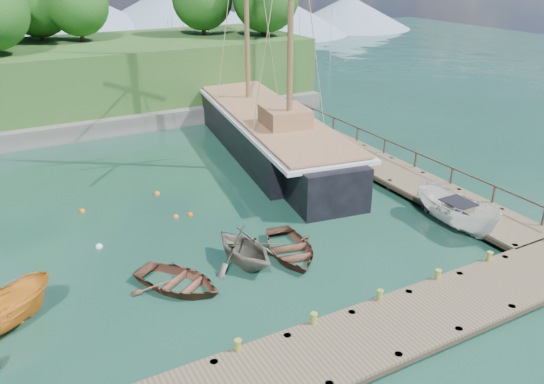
{
  "coord_description": "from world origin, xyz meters",
  "views": [
    {
      "loc": [
        -9.72,
        -18.0,
        12.66
      ],
      "look_at": [
        1.75,
        3.11,
        2.0
      ],
      "focal_mm": 35.0,
      "sensor_mm": 36.0,
      "label": 1
    }
  ],
  "objects_px": {
    "rowboat_1": "(244,264)",
    "schooner": "(267,134)",
    "rowboat_2": "(290,255)",
    "rowboat_0": "(179,288)",
    "cabin_boat_white": "(455,227)"
  },
  "relations": [
    {
      "from": "rowboat_1",
      "to": "cabin_boat_white",
      "type": "relative_size",
      "value": 0.72
    },
    {
      "from": "rowboat_1",
      "to": "schooner",
      "type": "distance_m",
      "value": 15.5
    },
    {
      "from": "cabin_boat_white",
      "to": "rowboat_1",
      "type": "bearing_deg",
      "value": 170.27
    },
    {
      "from": "cabin_boat_white",
      "to": "schooner",
      "type": "distance_m",
      "value": 15.42
    },
    {
      "from": "rowboat_0",
      "to": "rowboat_1",
      "type": "height_order",
      "value": "rowboat_1"
    },
    {
      "from": "schooner",
      "to": "rowboat_2",
      "type": "bearing_deg",
      "value": -105.22
    },
    {
      "from": "rowboat_0",
      "to": "rowboat_1",
      "type": "bearing_deg",
      "value": -27.04
    },
    {
      "from": "rowboat_0",
      "to": "cabin_boat_white",
      "type": "height_order",
      "value": "cabin_boat_white"
    },
    {
      "from": "rowboat_1",
      "to": "schooner",
      "type": "xyz_separation_m",
      "value": [
        8.13,
        13.14,
        1.22
      ]
    },
    {
      "from": "rowboat_1",
      "to": "rowboat_2",
      "type": "xyz_separation_m",
      "value": [
        2.2,
        -0.3,
        0.0
      ]
    },
    {
      "from": "rowboat_0",
      "to": "schooner",
      "type": "relative_size",
      "value": 0.14
    },
    {
      "from": "rowboat_1",
      "to": "cabin_boat_white",
      "type": "bearing_deg",
      "value": -20.75
    },
    {
      "from": "rowboat_1",
      "to": "rowboat_2",
      "type": "relative_size",
      "value": 0.89
    },
    {
      "from": "rowboat_2",
      "to": "schooner",
      "type": "relative_size",
      "value": 0.14
    },
    {
      "from": "schooner",
      "to": "cabin_boat_white",
      "type": "bearing_deg",
      "value": -70.62
    }
  ]
}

